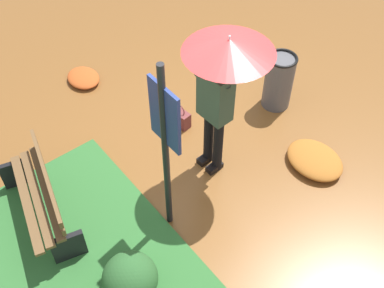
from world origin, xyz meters
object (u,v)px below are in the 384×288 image
person_with_umbrella (222,72)px  handbag (180,118)px  info_sign_post (165,135)px  park_bench (41,198)px  trash_bin (279,81)px

person_with_umbrella → handbag: (-0.90, 0.10, -1.42)m
person_with_umbrella → info_sign_post: size_ratio=0.89×
handbag → person_with_umbrella: bearing=-6.4°
handbag → park_bench: bearing=-83.1°
handbag → trash_bin: (0.52, 1.33, 0.29)m
info_sign_post → handbag: info_sign_post is taller
person_with_umbrella → handbag: 1.69m
person_with_umbrella → trash_bin: person_with_umbrella is taller
info_sign_post → person_with_umbrella: bearing=105.9°
handbag → park_bench: size_ratio=0.26×
trash_bin → park_bench: bearing=-94.3°
handbag → trash_bin: 1.46m
park_bench → handbag: bearing=96.9°
person_with_umbrella → park_bench: person_with_umbrella is taller
handbag → info_sign_post: bearing=-41.8°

